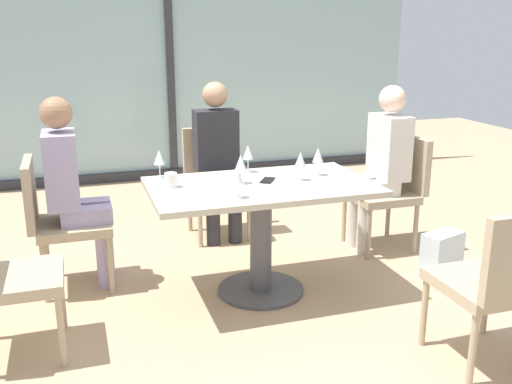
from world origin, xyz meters
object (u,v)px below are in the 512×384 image
at_px(wine_glass_3, 318,156).
at_px(cell_phone_on_table, 268,180).
at_px(dining_table_main, 261,212).
at_px(wine_glass_5, 241,163).
at_px(handbag_0, 442,251).
at_px(chair_near_window, 215,175).
at_px(wine_glass_2, 237,175).
at_px(person_far_left, 73,184).
at_px(coffee_cup, 171,180).
at_px(chair_front_right, 500,278).
at_px(wine_glass_0, 248,153).
at_px(chair_far_right, 392,185).
at_px(chair_far_left, 58,216).
at_px(person_far_right, 382,160).
at_px(wine_glass_1, 159,158).
at_px(person_near_window, 218,154).
at_px(wine_glass_4, 300,160).

bearing_deg(wine_glass_3, cell_phone_on_table, -174.53).
bearing_deg(dining_table_main, wine_glass_5, 158.79).
bearing_deg(handbag_0, chair_near_window, 117.95).
height_order(wine_glass_2, handbag_0, wine_glass_2).
height_order(wine_glass_5, handbag_0, wine_glass_5).
distance_m(dining_table_main, chair_near_window, 1.20).
relative_size(chair_near_window, person_far_left, 0.69).
distance_m(coffee_cup, cell_phone_on_table, 0.61).
relative_size(chair_front_right, handbag_0, 2.90).
distance_m(person_far_left, wine_glass_0, 1.15).
height_order(chair_far_right, coffee_cup, chair_far_right).
bearing_deg(wine_glass_0, chair_near_window, 90.91).
xyz_separation_m(chair_far_left, chair_front_right, (2.05, -1.67, 0.00)).
bearing_deg(handbag_0, cell_phone_on_table, 155.97).
bearing_deg(chair_front_right, wine_glass_0, 118.20).
bearing_deg(person_far_right, wine_glass_3, -151.32).
xyz_separation_m(chair_front_right, wine_glass_1, (-1.40, 1.54, 0.37)).
xyz_separation_m(chair_far_right, person_near_window, (-1.23, 0.62, 0.20)).
bearing_deg(person_near_window, chair_far_right, -26.73).
bearing_deg(wine_glass_1, person_near_window, 52.39).
distance_m(chair_near_window, wine_glass_5, 1.21).
bearing_deg(wine_glass_3, chair_far_right, 25.31).
distance_m(person_far_right, wine_glass_5, 1.32).
distance_m(person_near_window, cell_phone_on_table, 1.03).
xyz_separation_m(dining_table_main, handbag_0, (1.33, -0.07, -0.41)).
relative_size(chair_far_right, wine_glass_2, 4.70).
bearing_deg(chair_near_window, coffee_cup, -116.28).
bearing_deg(chair_near_window, chair_far_left, -149.35).
bearing_deg(person_near_window, wine_glass_0, -88.96).
bearing_deg(wine_glass_2, chair_front_right, -42.03).
xyz_separation_m(chair_front_right, person_far_left, (-1.94, 1.67, 0.20)).
relative_size(person_far_right, person_near_window, 1.00).
height_order(chair_near_window, cell_phone_on_table, chair_near_window).
bearing_deg(cell_phone_on_table, person_far_right, 54.07).
bearing_deg(wine_glass_3, wine_glass_1, 165.75).
distance_m(wine_glass_3, wine_glass_5, 0.54).
height_order(chair_near_window, coffee_cup, chair_near_window).
relative_size(wine_glass_2, cell_phone_on_table, 1.28).
distance_m(chair_near_window, person_far_left, 1.35).
bearing_deg(wine_glass_3, person_near_window, 112.91).
bearing_deg(person_far_right, dining_table_main, -157.15).
height_order(chair_front_right, person_far_right, person_far_right).
height_order(chair_front_right, person_far_left, person_far_left).
relative_size(dining_table_main, wine_glass_5, 7.48).
bearing_deg(wine_glass_2, person_far_right, 28.16).
relative_size(dining_table_main, wine_glass_4, 7.48).
xyz_separation_m(wine_glass_4, cell_phone_on_table, (-0.20, 0.05, -0.13)).
height_order(person_far_right, wine_glass_1, person_far_right).
height_order(dining_table_main, wine_glass_0, wine_glass_0).
distance_m(chair_far_right, person_near_window, 1.39).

